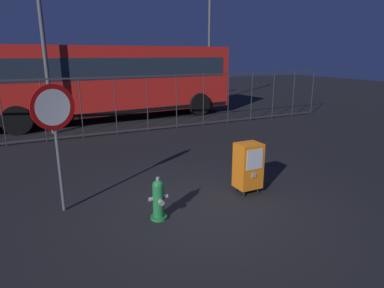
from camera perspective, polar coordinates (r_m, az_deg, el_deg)
ground_plane at (r=6.01m, az=2.55°, el=-11.40°), size 60.00×60.00×0.00m
fire_hydrant at (r=5.61m, az=-5.82°, el=-9.50°), size 0.33×0.32×0.75m
newspaper_box_primary at (r=6.62m, az=9.64°, el=-3.67°), size 0.48×0.42×1.02m
stop_sign at (r=5.94m, az=-22.58°, el=3.48°), size 0.71×0.31×2.23m
fence_barrier at (r=11.56m, az=-13.03°, el=6.54°), size 18.03×0.04×2.00m
bus_near at (r=14.50m, az=-14.12°, el=10.92°), size 10.66×3.39×3.00m
street_light_near_right at (r=19.35m, az=3.01°, el=18.37°), size 0.32×0.32×6.40m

